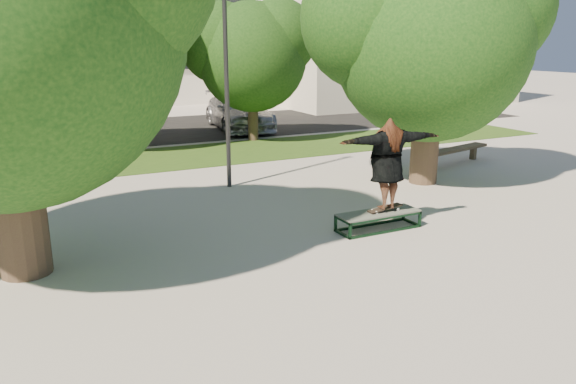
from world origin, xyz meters
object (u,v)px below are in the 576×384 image
bench (453,151)px  car_silver_b (239,111)px  tree_right (428,30)px  car_grey (77,122)px  grind_box (378,221)px  lamppost (226,68)px

bench → car_silver_b: car_silver_b is taller
tree_right → car_silver_b: 12.01m
car_grey → car_silver_b: 6.88m
grind_box → car_silver_b: size_ratio=0.33×
lamppost → grind_box: bearing=-72.6°
tree_right → car_grey: bearing=123.6°
tree_right → grind_box: 5.93m
tree_right → lamppost: 5.36m
lamppost → car_silver_b: bearing=66.7°
lamppost → bench: bearing=-3.8°
car_grey → car_silver_b: (6.88, -0.00, 0.06)m
grind_box → car_grey: 15.01m
tree_right → lamppost: (-4.92, 1.92, -0.94)m
lamppost → car_grey: bearing=105.9°
grind_box → car_silver_b: 14.64m
tree_right → car_grey: tree_right is taller
lamppost → car_silver_b: (4.13, 9.61, -2.36)m
lamppost → bench: lamppost is taller
lamppost → tree_right: bearing=-21.3°
tree_right → car_grey: (-7.66, 11.52, -3.35)m
bench → car_grey: car_grey is taller
tree_right → grind_box: size_ratio=3.62×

